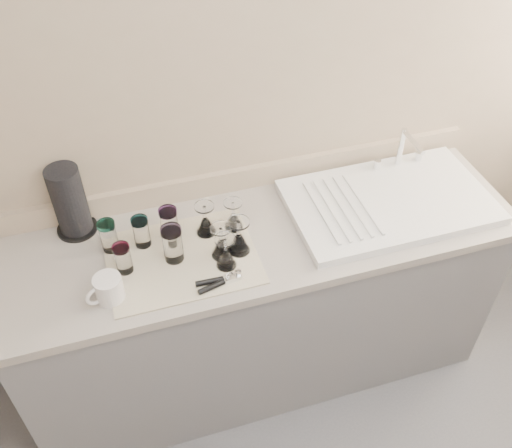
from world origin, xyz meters
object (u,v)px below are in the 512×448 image
object	(u,v)px
goblet_front_right	(239,241)
goblet_extra	(226,256)
tumbler_teal	(109,236)
tumbler_cyan	(141,232)
goblet_back_right	(234,219)
tumbler_lavender	(173,244)
paper_towel_roll	(70,202)
tumbler_purple	(169,224)
sink_unit	(389,201)
goblet_front_left	(222,246)
white_mug	(108,289)
can_opener	(219,281)
tumbler_magenta	(123,258)
goblet_back_left	(206,223)

from	to	relation	value
goblet_front_right	goblet_extra	world-z (taller)	goblet_front_right
tumbler_teal	tumbler_cyan	bearing A→B (deg)	-5.74
goblet_back_right	tumbler_lavender	bearing A→B (deg)	-159.41
tumbler_cyan	paper_towel_roll	size ratio (longest dim) A/B	0.44
tumbler_teal	tumbler_purple	size ratio (longest dim) A/B	0.94
sink_unit	goblet_back_right	distance (m)	0.65
tumbler_cyan	goblet_front_left	distance (m)	0.31
tumbler_cyan	paper_towel_roll	distance (m)	0.29
white_mug	goblet_front_left	bearing A→B (deg)	10.82
goblet_front_left	can_opener	distance (m)	0.14
goblet_back_right	goblet_extra	xyz separation A→B (m)	(-0.08, -0.19, 0.00)
tumbler_cyan	tumbler_magenta	world-z (taller)	tumbler_cyan
sink_unit	goblet_back_left	world-z (taller)	sink_unit
tumbler_teal	tumbler_magenta	distance (m)	0.13
tumbler_magenta	goblet_front_right	distance (m)	0.42
goblet_extra	goblet_back_right	bearing A→B (deg)	66.65
tumbler_lavender	goblet_extra	bearing A→B (deg)	-27.07
tumbler_cyan	tumbler_teal	bearing A→B (deg)	174.26
tumbler_magenta	goblet_extra	world-z (taller)	goblet_extra
goblet_front_right	can_opener	xyz separation A→B (m)	(-0.11, -0.14, -0.04)
goblet_back_left	white_mug	world-z (taller)	goblet_back_left
goblet_front_right	tumbler_lavender	bearing A→B (deg)	172.73
tumbler_purple	goblet_front_left	distance (m)	0.22
tumbler_purple	tumbler_magenta	world-z (taller)	tumbler_purple
tumbler_cyan	can_opener	xyz separation A→B (m)	(0.23, -0.28, -0.05)
tumbler_teal	goblet_front_left	distance (m)	0.42
tumbler_lavender	goblet_front_left	xyz separation A→B (m)	(0.17, -0.04, -0.03)
can_opener	tumbler_teal	bearing A→B (deg)	140.01
goblet_extra	goblet_front_right	bearing A→B (deg)	41.71
tumbler_magenta	goblet_front_left	distance (m)	0.36
sink_unit	goblet_back_left	distance (m)	0.76
goblet_front_left	goblet_front_right	bearing A→B (deg)	4.41
tumbler_lavender	can_opener	size ratio (longest dim) A/B	0.91
goblet_back_left	goblet_extra	distance (m)	0.19
tumbler_magenta	can_opener	world-z (taller)	tumbler_magenta
tumbler_magenta	goblet_front_left	world-z (taller)	goblet_front_left
tumbler_teal	tumbler_purple	bearing A→B (deg)	-1.57
tumbler_cyan	can_opener	bearing A→B (deg)	-50.86
goblet_back_right	white_mug	world-z (taller)	goblet_back_right
goblet_front_left	paper_towel_roll	world-z (taller)	paper_towel_roll
goblet_front_right	paper_towel_roll	size ratio (longest dim) A/B	0.50
tumbler_cyan	white_mug	bearing A→B (deg)	-124.01
goblet_front_left	goblet_front_right	world-z (taller)	goblet_front_right
goblet_back_left	tumbler_purple	bearing A→B (deg)	174.23
goblet_front_right	can_opener	bearing A→B (deg)	-129.48
tumbler_teal	can_opener	world-z (taller)	tumbler_teal
tumbler_lavender	goblet_back_right	distance (m)	0.27
goblet_front_right	goblet_extra	distance (m)	0.09
tumbler_purple	goblet_back_right	distance (m)	0.25
goblet_front_left	goblet_back_right	bearing A→B (deg)	58.05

